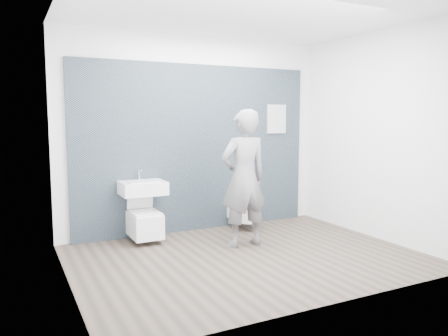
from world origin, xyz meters
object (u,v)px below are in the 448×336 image
toilet_square (145,223)px  visitor (244,178)px  washbasin (143,188)px  toilet_rounded (245,210)px

toilet_square → visitor: size_ratio=0.42×
toilet_square → visitor: visitor is taller
washbasin → toilet_rounded: 1.59m
washbasin → visitor: (1.09, -0.80, 0.15)m
toilet_square → washbasin: bearing=90.0°
toilet_square → toilet_rounded: size_ratio=1.34×
toilet_rounded → toilet_square: bearing=179.7°
toilet_square → toilet_rounded: 1.53m
toilet_rounded → visitor: visitor is taller
washbasin → toilet_square: (0.00, -0.05, -0.47)m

